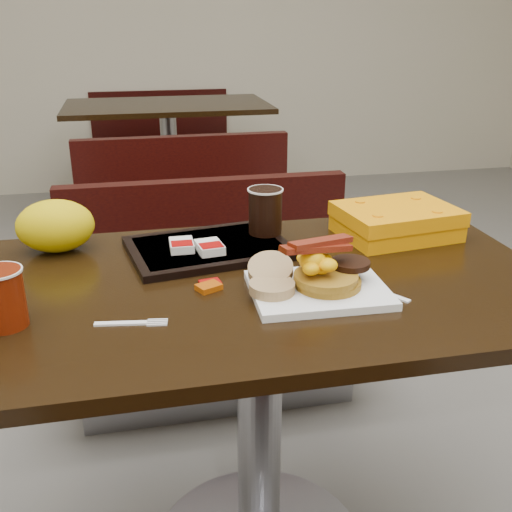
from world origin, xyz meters
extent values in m
cube|color=white|center=(0.10, -0.09, 0.76)|extent=(0.26, 0.21, 0.02)
cylinder|color=#A3761B|center=(0.11, -0.09, 0.78)|extent=(0.15, 0.15, 0.03)
cylinder|color=black|center=(0.17, -0.07, 0.80)|extent=(0.08, 0.08, 0.01)
ellipsoid|color=#E8BE04|center=(0.08, -0.09, 0.81)|extent=(0.11, 0.10, 0.05)
cylinder|color=tan|center=(0.00, -0.09, 0.77)|extent=(0.10, 0.10, 0.02)
cylinder|color=tan|center=(0.01, -0.04, 0.79)|extent=(0.11, 0.11, 0.05)
cylinder|color=#992405|center=(-0.47, -0.10, 0.80)|extent=(0.08, 0.08, 0.10)
cube|color=white|center=(0.21, -0.10, 0.75)|extent=(0.09, 0.13, 0.00)
cube|color=#A34207|center=(-0.11, -0.03, 0.76)|extent=(0.06, 0.05, 0.01)
cube|color=#8C0504|center=(-0.10, -0.01, 0.76)|extent=(0.04, 0.04, 0.01)
cube|color=black|center=(-0.08, 0.18, 0.76)|extent=(0.39, 0.30, 0.02)
cube|color=silver|center=(-0.14, 0.16, 0.78)|extent=(0.05, 0.07, 0.02)
cube|color=silver|center=(-0.08, 0.13, 0.78)|extent=(0.06, 0.08, 0.02)
cylinder|color=black|center=(0.06, 0.23, 0.82)|extent=(0.09, 0.09, 0.11)
cube|color=orange|center=(0.38, 0.19, 0.79)|extent=(0.29, 0.24, 0.07)
ellipsoid|color=#F8E708|center=(-0.41, 0.25, 0.81)|extent=(0.19, 0.16, 0.12)
camera|label=1|loc=(-0.24, -1.08, 1.25)|focal=42.14mm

